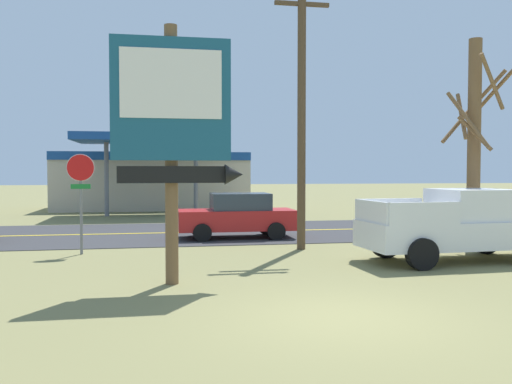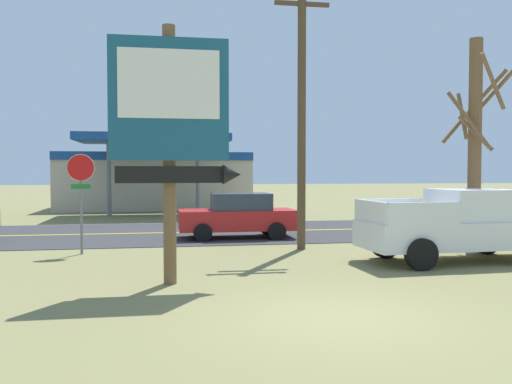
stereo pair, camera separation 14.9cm
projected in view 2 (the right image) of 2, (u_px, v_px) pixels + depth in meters
ground_plane at (337, 318)px, 9.13m from camera, size 180.00×180.00×0.00m
road_asphalt at (235, 232)px, 21.93m from camera, size 140.00×8.00×0.02m
road_centre_line at (235, 231)px, 21.93m from camera, size 126.00×0.20×0.01m
motel_sign at (172, 120)px, 11.64m from camera, size 2.80×0.54×5.58m
stop_sign at (81, 186)px, 16.03m from camera, size 0.80×0.08×2.95m
utility_pole at (302, 97)px, 16.92m from camera, size 1.91×0.26×8.90m
bare_tree at (475, 139)px, 16.84m from camera, size 2.15×2.13×6.52m
gas_station at (155, 179)px, 35.48m from camera, size 12.00×11.50×4.40m
pickup_white_parked_on_lawn at (459, 226)px, 14.78m from camera, size 5.30×2.46×1.96m
car_red_far_lane at (238, 215)px, 19.91m from camera, size 4.20×2.00×1.64m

